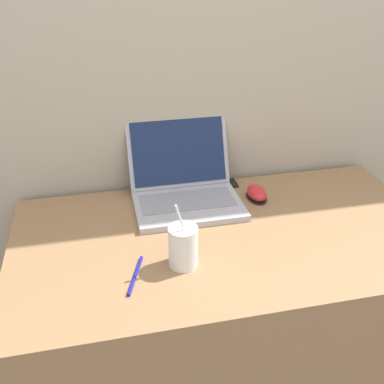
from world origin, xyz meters
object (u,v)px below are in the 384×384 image
computer_mouse (257,193)px  usb_stick (233,183)px  laptop (185,184)px  pen (135,275)px  drink_cup (183,246)px

computer_mouse → usb_stick: computer_mouse is taller
laptop → pen: bearing=-119.4°
usb_stick → pen: bearing=-132.3°
laptop → drink_cup: (-0.07, -0.34, 0.00)m
drink_cup → computer_mouse: 0.43m
pen → computer_mouse: bearing=36.0°
laptop → usb_stick: laptop is taller
laptop → computer_mouse: 0.24m
drink_cup → computer_mouse: size_ratio=1.85×
laptop → pen: laptop is taller
laptop → drink_cup: size_ratio=1.79×
laptop → computer_mouse: laptop is taller
computer_mouse → usb_stick: size_ratio=1.70×
drink_cup → usb_stick: 0.49m
computer_mouse → usb_stick: 0.12m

